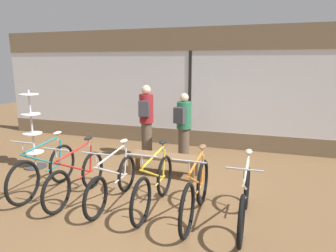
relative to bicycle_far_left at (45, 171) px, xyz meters
name	(u,v)px	position (x,y,z in m)	size (l,w,h in m)	color
ground_plane	(142,195)	(1.70, 0.43, -0.40)	(24.00, 24.00, 0.00)	brown
shop_back_wall	(190,87)	(1.70, 3.81, 1.23)	(12.00, 0.08, 3.20)	#7A664C
bicycle_far_left	(45,171)	(0.00, 0.00, 0.00)	(0.46, 1.75, 1.06)	black
bicycle_left	(77,178)	(0.71, -0.06, -0.03)	(0.46, 1.70, 1.02)	black
bicycle_center_left	(113,182)	(1.37, -0.01, -0.04)	(0.46, 1.71, 1.01)	black
bicycle_center_right	(154,185)	(2.08, 0.03, -0.01)	(0.46, 1.76, 1.04)	black
bicycle_right	(196,193)	(2.78, -0.07, 0.00)	(0.46, 1.76, 1.06)	black
bicycle_far_right	(245,200)	(3.48, -0.03, -0.03)	(0.46, 1.75, 1.02)	black
accessory_rack	(33,136)	(-1.12, 1.00, 0.31)	(0.48, 0.48, 1.73)	#333333
display_bench	(163,159)	(1.75, 1.44, -0.05)	(1.40, 0.44, 0.43)	brown
customer_near_rack	(184,125)	(1.89, 2.49, 0.46)	(0.40, 0.53, 1.61)	brown
customer_by_window	(146,119)	(0.96, 2.48, 0.55)	(0.39, 0.52, 1.77)	brown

